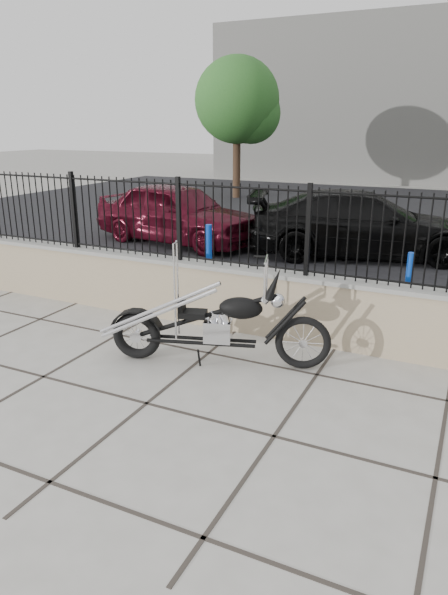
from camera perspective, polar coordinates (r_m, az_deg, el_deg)
The scene contains 11 objects.
ground_plane at distance 6.03m, azimuth -8.33°, elevation -11.22°, with size 90.00×90.00×0.00m, color #99968E.
parking_lot at distance 17.33m, azimuth 15.38°, elevation 7.80°, with size 30.00×30.00×0.00m, color black.
retaining_wall at distance 7.85m, azimuth 1.64°, elevation -0.09°, with size 14.00×0.36×0.96m, color gray.
iron_fence at distance 7.58m, azimuth 1.72°, elevation 7.68°, with size 14.00×0.08×1.20m, color black.
background_building at distance 30.98m, azimuth 21.25°, elevation 19.03°, with size 22.00×6.00×8.00m, color beige.
chopper_motorcycle at distance 6.60m, azimuth -1.13°, elevation -0.73°, with size 2.68×0.47×1.61m, color black, non-canonical shape.
car_red at distance 13.76m, azimuth -5.05°, elevation 9.06°, with size 1.82×4.52×1.54m, color #4A0A18.
car_black at distance 12.64m, azimuth 14.62°, elevation 7.63°, with size 2.10×5.15×1.50m, color black.
bollard_a at distance 10.56m, azimuth -1.64°, elevation 5.01°, with size 0.13×0.13×1.06m, color blue.
bollard_b at distance 9.38m, azimuth 19.24°, elevation 1.83°, with size 0.11×0.11×0.93m, color #0B13AD.
tree_left at distance 22.40m, azimuth 1.42°, elevation 20.85°, with size 3.36×3.36×5.67m.
Camera 1 is at (3.02, -4.31, 2.95)m, focal length 32.00 mm.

